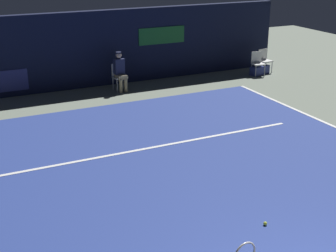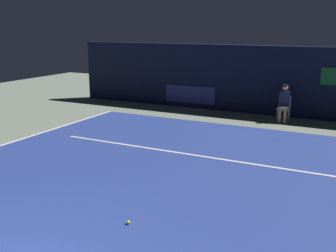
# 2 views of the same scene
# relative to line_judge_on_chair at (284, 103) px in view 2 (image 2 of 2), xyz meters

# --- Properties ---
(ground_plane) EXTENTS (31.77, 31.77, 0.00)m
(ground_plane) POSITION_rel_line_judge_on_chair_xyz_m (-1.23, -7.05, -0.69)
(ground_plane) COLOR gray
(court_surface) EXTENTS (10.60, 11.35, 0.01)m
(court_surface) POSITION_rel_line_judge_on_chair_xyz_m (-1.23, -7.05, -0.68)
(court_surface) COLOR navy
(court_surface) RESTS_ON ground
(line_service) EXTENTS (8.27, 0.10, 0.01)m
(line_service) POSITION_rel_line_judge_on_chair_xyz_m (-1.23, -5.06, -0.67)
(line_service) COLOR white
(line_service) RESTS_ON court_surface
(back_wall) EXTENTS (15.88, 0.33, 2.60)m
(back_wall) POSITION_rel_line_judge_on_chair_xyz_m (-1.23, 0.98, 0.61)
(back_wall) COLOR #141933
(back_wall) RESTS_ON ground
(line_judge_on_chair) EXTENTS (0.47, 0.55, 1.32)m
(line_judge_on_chair) POSITION_rel_line_judge_on_chair_xyz_m (0.00, 0.00, 0.00)
(line_judge_on_chair) COLOR white
(line_judge_on_chair) RESTS_ON ground
(tennis_ball) EXTENTS (0.07, 0.07, 0.07)m
(tennis_ball) POSITION_rel_line_judge_on_chair_xyz_m (-0.68, -9.14, -0.64)
(tennis_ball) COLOR #CCE033
(tennis_ball) RESTS_ON court_surface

